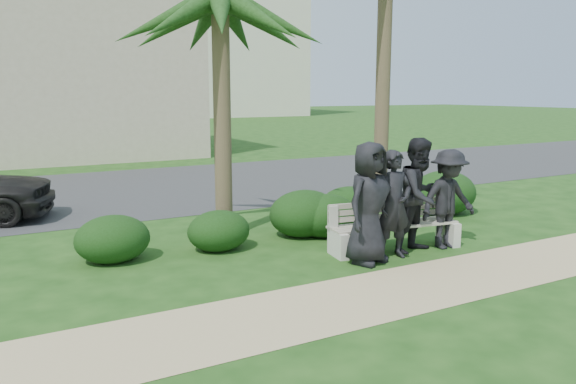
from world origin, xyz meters
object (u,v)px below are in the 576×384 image
man_b (394,205)px  man_d (448,199)px  man_c (420,195)px  palm_left (220,4)px  park_bench (394,229)px  man_a (369,203)px

man_b → man_d: bearing=3.6°
man_b → man_c: man_c is taller
man_d → palm_left: bearing=141.5°
man_c → palm_left: palm_left is taller
park_bench → man_c: bearing=-34.7°
man_a → man_b: size_ratio=1.09×
park_bench → man_d: size_ratio=1.39×
man_d → park_bench: bearing=161.2°
man_c → man_d: man_c is taller
palm_left → park_bench: bearing=-46.4°
park_bench → man_c: size_ratio=1.23×
man_c → man_d: 0.60m
park_bench → palm_left: (-2.18, 2.29, 3.83)m
man_a → man_d: bearing=-16.7°
park_bench → palm_left: palm_left is taller
man_d → palm_left: (-3.06, 2.63, 3.34)m
man_d → man_a: bearing=-176.5°
man_a → man_d: (1.72, 0.04, -0.10)m
man_d → man_c: bearing=176.2°
man_a → man_c: bearing=-12.9°
man_a → man_d: 1.72m
park_bench → man_a: bearing=-147.2°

